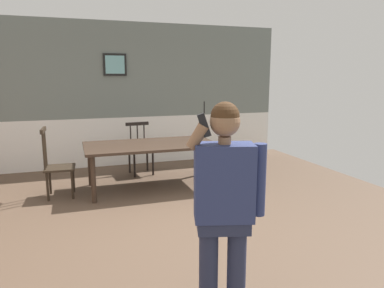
# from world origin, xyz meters

# --- Properties ---
(ground_plane) EXTENTS (7.54, 7.54, 0.00)m
(ground_plane) POSITION_xyz_m (0.00, 0.00, 0.00)
(ground_plane) COLOR brown
(room_back_partition) EXTENTS (6.71, 0.17, 2.83)m
(room_back_partition) POSITION_xyz_m (-0.00, 3.43, 1.36)
(room_back_partition) COLOR slate
(room_back_partition) RESTS_ON ground_plane
(dining_table) EXTENTS (2.07, 1.11, 0.73)m
(dining_table) POSITION_xyz_m (0.20, 1.65, 0.66)
(dining_table) COLOR #38281E
(dining_table) RESTS_ON ground_plane
(chair_near_window) EXTENTS (0.47, 0.47, 0.94)m
(chair_near_window) POSITION_xyz_m (0.21, 2.59, 0.47)
(chair_near_window) COLOR black
(chair_near_window) RESTS_ON ground_plane
(chair_by_doorway) EXTENTS (0.45, 0.45, 1.05)m
(chair_by_doorway) POSITION_xyz_m (-1.22, 1.67, 0.48)
(chair_by_doorway) COLOR #2D2319
(chair_by_doorway) RESTS_ON ground_plane
(person_figure) EXTENTS (0.56, 0.34, 1.62)m
(person_figure) POSITION_xyz_m (-0.00, -1.67, 0.92)
(person_figure) COLOR #282E49
(person_figure) RESTS_ON ground_plane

